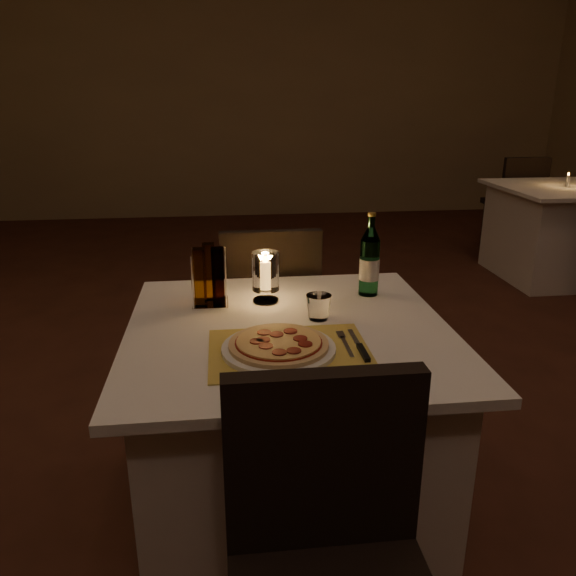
{
  "coord_description": "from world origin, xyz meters",
  "views": [
    {
      "loc": [
        -0.15,
        -1.9,
        1.43
      ],
      "look_at": [
        0.05,
        -0.28,
        0.86
      ],
      "focal_mm": 35.0,
      "sensor_mm": 36.0,
      "label": 1
    }
  ],
  "objects": [
    {
      "name": "floor",
      "position": [
        0.0,
        0.0,
        -0.01
      ],
      "size": [
        8.0,
        10.0,
        0.02
      ],
      "primitive_type": "cube",
      "color": "#452116",
      "rests_on": "ground"
    },
    {
      "name": "wall_back",
      "position": [
        0.0,
        5.01,
        1.5
      ],
      "size": [
        8.0,
        0.02,
        3.0
      ],
      "primitive_type": "cube",
      "color": "#947C56",
      "rests_on": "ground"
    },
    {
      "name": "main_table",
      "position": [
        0.05,
        -0.3,
        0.37
      ],
      "size": [
        1.0,
        1.0,
        0.74
      ],
      "color": "silver",
      "rests_on": "ground"
    },
    {
      "name": "chair_near",
      "position": [
        0.05,
        -1.02,
        0.55
      ],
      "size": [
        0.42,
        0.42,
        0.9
      ],
      "color": "black",
      "rests_on": "ground"
    },
    {
      "name": "chair_far",
      "position": [
        0.05,
        0.41,
        0.55
      ],
      "size": [
        0.42,
        0.42,
        0.9
      ],
      "color": "black",
      "rests_on": "ground"
    },
    {
      "name": "placemat",
      "position": [
        0.03,
        -0.48,
        0.74
      ],
      "size": [
        0.45,
        0.34,
        0.0
      ],
      "primitive_type": "cube",
      "color": "gold",
      "rests_on": "main_table"
    },
    {
      "name": "plate",
      "position": [
        -0.0,
        -0.48,
        0.75
      ],
      "size": [
        0.32,
        0.32,
        0.01
      ],
      "primitive_type": "cylinder",
      "color": "white",
      "rests_on": "placemat"
    },
    {
      "name": "pizza",
      "position": [
        -0.0,
        -0.48,
        0.77
      ],
      "size": [
        0.28,
        0.28,
        0.02
      ],
      "color": "#D8B77F",
      "rests_on": "plate"
    },
    {
      "name": "fork",
      "position": [
        0.19,
        -0.45,
        0.75
      ],
      "size": [
        0.02,
        0.18,
        0.0
      ],
      "color": "silver",
      "rests_on": "placemat"
    },
    {
      "name": "knife",
      "position": [
        0.23,
        -0.51,
        0.75
      ],
      "size": [
        0.02,
        0.22,
        0.01
      ],
      "color": "black",
      "rests_on": "placemat"
    },
    {
      "name": "tumbler",
      "position": [
        0.15,
        -0.25,
        0.78
      ],
      "size": [
        0.08,
        0.08,
        0.08
      ],
      "primitive_type": null,
      "color": "white",
      "rests_on": "main_table"
    },
    {
      "name": "water_bottle",
      "position": [
        0.37,
        -0.04,
        0.86
      ],
      "size": [
        0.07,
        0.07,
        0.3
      ],
      "color": "#5AA873",
      "rests_on": "main_table"
    },
    {
      "name": "hurricane_candle",
      "position": [
        -0.01,
        -0.08,
        0.84
      ],
      "size": [
        0.09,
        0.09,
        0.18
      ],
      "color": "white",
      "rests_on": "main_table"
    },
    {
      "name": "cruet_caddy",
      "position": [
        -0.2,
        -0.08,
        0.84
      ],
      "size": [
        0.12,
        0.12,
        0.21
      ],
      "color": "white",
      "rests_on": "main_table"
    },
    {
      "name": "neighbor_table_right",
      "position": [
        2.54,
        2.21,
        0.37
      ],
      "size": [
        1.0,
        1.0,
        0.74
      ],
      "color": "silver",
      "rests_on": "ground"
    },
    {
      "name": "neighbor_chair_rb",
      "position": [
        2.54,
        2.92,
        0.55
      ],
      "size": [
        0.42,
        0.42,
        0.9
      ],
      "color": "black",
      "rests_on": "ground"
    },
    {
      "name": "neighbor_candle_right",
      "position": [
        2.54,
        2.21,
        0.79
      ],
      "size": [
        0.03,
        0.03,
        0.11
      ],
      "color": "white",
      "rests_on": "neighbor_table_right"
    }
  ]
}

